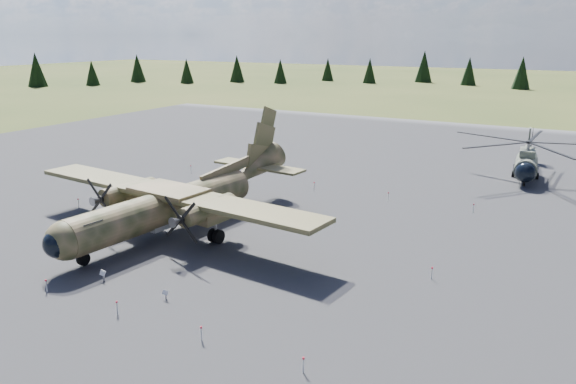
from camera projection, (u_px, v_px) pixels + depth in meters
The scene contains 8 objects.
ground at pixel (225, 237), 44.50m from camera, with size 500.00×500.00×0.00m, color brown.
apron at pixel (286, 205), 52.94m from camera, with size 120.00×120.00×0.04m, color slate.
transport_plane at pixel (179, 198), 45.47m from camera, with size 28.88×26.13×9.50m.
helicopter_near at pixel (528, 152), 61.11m from camera, with size 19.06×21.44×4.46m.
info_placard_left at pixel (103, 274), 36.39m from camera, with size 0.51×0.27×0.76m.
info_placard_right at pixel (165, 293), 33.89m from camera, with size 0.40×0.18×0.61m.
barrier_fence at pixel (219, 230), 44.52m from camera, with size 33.12×29.62×0.85m.
treeline at pixel (230, 190), 40.02m from camera, with size 322.46×321.20×11.00m.
Camera 1 is at (24.60, -34.26, 15.47)m, focal length 35.00 mm.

